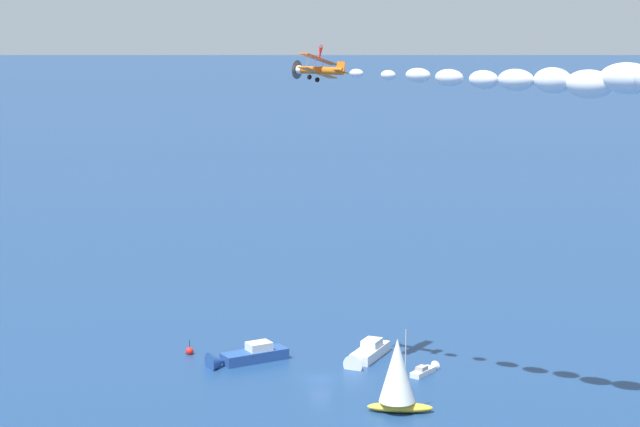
{
  "coord_description": "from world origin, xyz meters",
  "views": [
    {
      "loc": [
        -134.91,
        50.63,
        47.23
      ],
      "look_at": [
        0.0,
        0.0,
        21.19
      ],
      "focal_mm": 67.14,
      "sensor_mm": 36.0,
      "label": 1
    }
  ],
  "objects_px": {
    "motorboat_ahead": "(244,357)",
    "marker_buoy": "(190,351)",
    "sailboat_far_stbd": "(398,374)",
    "biplane_lead": "(318,69)",
    "wingwalker_lead": "(320,51)",
    "motorboat_near_centre": "(426,370)",
    "motorboat_inshore": "(366,354)"
  },
  "relations": [
    {
      "from": "biplane_lead",
      "to": "wingwalker_lead",
      "type": "height_order",
      "value": "wingwalker_lead"
    },
    {
      "from": "motorboat_ahead",
      "to": "biplane_lead",
      "type": "relative_size",
      "value": 1.65
    },
    {
      "from": "biplane_lead",
      "to": "motorboat_near_centre",
      "type": "bearing_deg",
      "value": -101.25
    },
    {
      "from": "motorboat_near_centre",
      "to": "motorboat_inshore",
      "type": "distance_m",
      "value": 9.28
    },
    {
      "from": "motorboat_inshore",
      "to": "biplane_lead",
      "type": "relative_size",
      "value": 1.34
    },
    {
      "from": "motorboat_near_centre",
      "to": "marker_buoy",
      "type": "distance_m",
      "value": 32.19
    },
    {
      "from": "sailboat_far_stbd",
      "to": "biplane_lead",
      "type": "xyz_separation_m",
      "value": [
        14.58,
        4.31,
        34.29
      ]
    },
    {
      "from": "motorboat_inshore",
      "to": "biplane_lead",
      "type": "height_order",
      "value": "biplane_lead"
    },
    {
      "from": "sailboat_far_stbd",
      "to": "marker_buoy",
      "type": "height_order",
      "value": "sailboat_far_stbd"
    },
    {
      "from": "sailboat_far_stbd",
      "to": "biplane_lead",
      "type": "relative_size",
      "value": 1.43
    },
    {
      "from": "motorboat_ahead",
      "to": "biplane_lead",
      "type": "xyz_separation_m",
      "value": [
        -9.65,
        -6.78,
        37.92
      ]
    },
    {
      "from": "sailboat_far_stbd",
      "to": "motorboat_ahead",
      "type": "distance_m",
      "value": 26.89
    },
    {
      "from": "motorboat_near_centre",
      "to": "sailboat_far_stbd",
      "type": "xyz_separation_m",
      "value": [
        -11.86,
        9.35,
        4.08
      ]
    },
    {
      "from": "motorboat_inshore",
      "to": "biplane_lead",
      "type": "distance_m",
      "value": 39.27
    },
    {
      "from": "motorboat_near_centre",
      "to": "sailboat_far_stbd",
      "type": "relative_size",
      "value": 0.52
    },
    {
      "from": "motorboat_ahead",
      "to": "marker_buoy",
      "type": "relative_size",
      "value": 5.4
    },
    {
      "from": "motorboat_inshore",
      "to": "motorboat_ahead",
      "type": "distance_m",
      "value": 16.09
    },
    {
      "from": "motorboat_near_centre",
      "to": "motorboat_ahead",
      "type": "distance_m",
      "value": 23.9
    },
    {
      "from": "biplane_lead",
      "to": "motorboat_ahead",
      "type": "bearing_deg",
      "value": 35.11
    },
    {
      "from": "marker_buoy",
      "to": "biplane_lead",
      "type": "height_order",
      "value": "biplane_lead"
    },
    {
      "from": "motorboat_ahead",
      "to": "marker_buoy",
      "type": "distance_m",
      "value": 8.58
    },
    {
      "from": "motorboat_ahead",
      "to": "biplane_lead",
      "type": "height_order",
      "value": "biplane_lead"
    },
    {
      "from": "motorboat_near_centre",
      "to": "wingwalker_lead",
      "type": "bearing_deg",
      "value": 77.13
    },
    {
      "from": "wingwalker_lead",
      "to": "sailboat_far_stbd",
      "type": "bearing_deg",
      "value": -165.27
    },
    {
      "from": "sailboat_far_stbd",
      "to": "marker_buoy",
      "type": "relative_size",
      "value": 4.69
    },
    {
      "from": "motorboat_inshore",
      "to": "motorboat_ahead",
      "type": "bearing_deg",
      "value": 73.45
    },
    {
      "from": "sailboat_far_stbd",
      "to": "motorboat_inshore",
      "type": "distance_m",
      "value": 20.45
    },
    {
      "from": "marker_buoy",
      "to": "wingwalker_lead",
      "type": "xyz_separation_m",
      "value": [
        -15.71,
        -12.9,
        40.52
      ]
    },
    {
      "from": "motorboat_inshore",
      "to": "wingwalker_lead",
      "type": "xyz_separation_m",
      "value": [
        -4.75,
        8.24,
        40.11
      ]
    },
    {
      "from": "sailboat_far_stbd",
      "to": "motorboat_ahead",
      "type": "xyz_separation_m",
      "value": [
        24.23,
        11.1,
        -3.63
      ]
    },
    {
      "from": "motorboat_near_centre",
      "to": "motorboat_inshore",
      "type": "bearing_deg",
      "value": 32.88
    },
    {
      "from": "wingwalker_lead",
      "to": "motorboat_inshore",
      "type": "bearing_deg",
      "value": -60.03
    }
  ]
}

